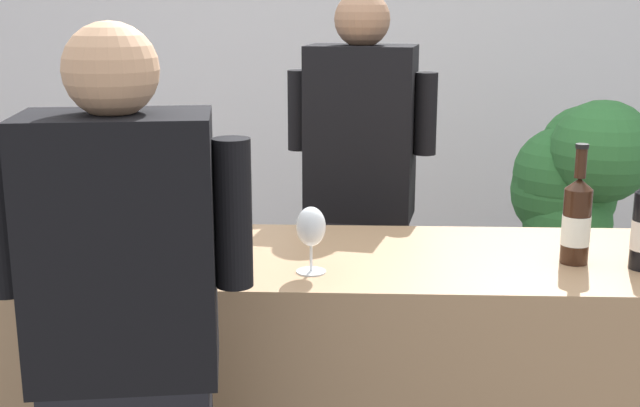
{
  "coord_description": "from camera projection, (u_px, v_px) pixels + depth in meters",
  "views": [
    {
      "loc": [
        0.12,
        -2.24,
        1.63
      ],
      "look_at": [
        0.03,
        0.0,
        1.08
      ],
      "focal_mm": 46.13,
      "sensor_mm": 36.0,
      "label": 1
    }
  ],
  "objects": [
    {
      "name": "person_guest",
      "position": [
        131.0,
        403.0,
        1.79
      ],
      "size": [
        0.54,
        0.29,
        1.59
      ],
      "color": "black",
      "rests_on": "ground_plane"
    },
    {
      "name": "wine_glass",
      "position": [
        311.0,
        229.0,
        2.16
      ],
      "size": [
        0.08,
        0.08,
        0.18
      ],
      "color": "silver",
      "rests_on": "counter"
    },
    {
      "name": "wall_back",
      "position": [
        334.0,
        42.0,
        4.76
      ],
      "size": [
        8.0,
        0.1,
        2.8
      ],
      "primitive_type": "cube",
      "color": "white",
      "rests_on": "ground_plane"
    },
    {
      "name": "wine_bottle_1",
      "position": [
        219.0,
        212.0,
        2.37
      ],
      "size": [
        0.08,
        0.08,
        0.33
      ],
      "color": "black",
      "rests_on": "counter"
    },
    {
      "name": "wine_bottle_0",
      "position": [
        88.0,
        228.0,
        2.17
      ],
      "size": [
        0.08,
        0.08,
        0.33
      ],
      "color": "black",
      "rests_on": "counter"
    },
    {
      "name": "wine_bottle_5",
      "position": [
        208.0,
        226.0,
        2.17
      ],
      "size": [
        0.08,
        0.08,
        0.35
      ],
      "color": "black",
      "rests_on": "counter"
    },
    {
      "name": "person_server",
      "position": [
        360.0,
        226.0,
        3.06
      ],
      "size": [
        0.54,
        0.3,
        1.67
      ],
      "color": "black",
      "rests_on": "ground_plane"
    },
    {
      "name": "ice_bucket",
      "position": [
        132.0,
        206.0,
        2.44
      ],
      "size": [
        0.24,
        0.24,
        0.22
      ],
      "color": "silver",
      "rests_on": "counter"
    },
    {
      "name": "counter",
      "position": [
        311.0,
        402.0,
        2.46
      ],
      "size": [
        2.15,
        0.64,
        0.93
      ],
      "primitive_type": "cube",
      "color": "#9E7A56",
      "rests_on": "ground_plane"
    },
    {
      "name": "wine_bottle_3",
      "position": [
        577.0,
        220.0,
        2.24
      ],
      "size": [
        0.08,
        0.08,
        0.33
      ],
      "color": "black",
      "rests_on": "counter"
    },
    {
      "name": "potted_shrub",
      "position": [
        573.0,
        192.0,
        3.68
      ],
      "size": [
        0.57,
        0.6,
        1.23
      ],
      "color": "brown",
      "rests_on": "ground_plane"
    }
  ]
}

